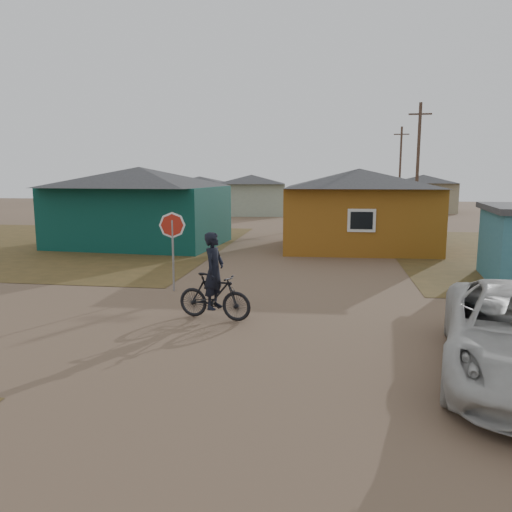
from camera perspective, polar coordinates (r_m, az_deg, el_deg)
The scene contains 11 objects.
ground at distance 11.59m, azimuth 2.29°, elevation -8.85°, with size 120.00×120.00×0.00m, color brown.
grass_nw at distance 28.59m, azimuth -23.62°, elevation 1.27°, with size 20.00×18.00×0.00m, color brown.
house_teal at distance 26.35m, azimuth -13.09°, elevation 5.67°, with size 8.93×7.08×4.00m.
house_yellow at distance 25.04m, azimuth 11.60°, elevation 5.43°, with size 7.72×6.76×3.90m.
house_pale_west at distance 45.56m, azimuth -0.53°, elevation 7.09°, with size 7.04×6.15×3.60m.
house_beige_east at distance 51.74m, azimuth 18.50°, elevation 6.88°, with size 6.95×6.05×3.60m.
house_pale_north at distance 58.97m, azimuth -6.42°, elevation 7.44°, with size 6.28×5.81×3.40m.
utility_pole_near at distance 33.38m, azimuth 17.99°, elevation 9.76°, with size 1.40×0.20×8.00m.
utility_pole_far at distance 49.36m, azimuth 16.14°, elevation 9.55°, with size 1.40×0.20×8.00m.
stop_sign at distance 15.58m, azimuth -9.53°, elevation 2.58°, with size 0.80×0.20×2.48m.
cyclist at distance 12.56m, azimuth -4.79°, elevation -3.64°, with size 2.02×0.93×2.21m.
Camera 1 is at (1.19, -10.95, 3.61)m, focal length 35.00 mm.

